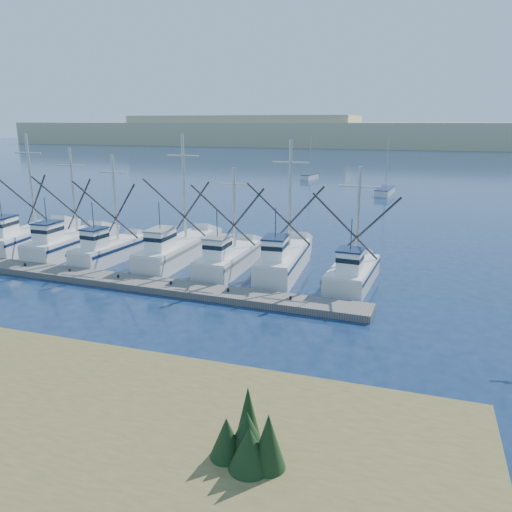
{
  "coord_description": "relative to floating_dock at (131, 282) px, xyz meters",
  "views": [
    {
      "loc": [
        9.23,
        -20.85,
        10.5
      ],
      "look_at": [
        -0.32,
        8.0,
        2.28
      ],
      "focal_mm": 35.0,
      "sensor_mm": 36.0,
      "label": 1
    }
  ],
  "objects": [
    {
      "name": "ground",
      "position": [
        8.48,
        -6.35,
        -0.21
      ],
      "size": [
        500.0,
        500.0,
        0.0
      ],
      "primitive_type": "plane",
      "color": "#0D1E3D",
      "rests_on": "ground"
    },
    {
      "name": "sailboat_near",
      "position": [
        12.7,
        48.99,
        0.28
      ],
      "size": [
        2.53,
        6.92,
        8.1
      ],
      "rotation": [
        0.0,
        0.0,
        -0.1
      ],
      "color": "silver",
      "rests_on": "ground"
    },
    {
      "name": "sailboat_far",
      "position": [
        -2.29,
        65.21,
        0.3
      ],
      "size": [
        2.43,
        5.12,
        8.1
      ],
      "rotation": [
        0.0,
        0.0,
        -0.17
      ],
      "color": "silver",
      "rests_on": "ground"
    },
    {
      "name": "trawler_fleet",
      "position": [
        -0.51,
        5.16,
        0.76
      ],
      "size": [
        30.73,
        9.63,
        9.6
      ],
      "color": "silver",
      "rests_on": "ground"
    },
    {
      "name": "floating_dock",
      "position": [
        0.0,
        0.0,
        0.0
      ],
      "size": [
        31.62,
        3.37,
        0.42
      ],
      "primitive_type": "cube",
      "rotation": [
        0.0,
        0.0,
        -0.04
      ],
      "color": "slate",
      "rests_on": "ground"
    },
    {
      "name": "dune_ridge",
      "position": [
        8.48,
        203.65,
        4.79
      ],
      "size": [
        360.0,
        60.0,
        10.0
      ],
      "primitive_type": "cube",
      "color": "tan",
      "rests_on": "ground"
    }
  ]
}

